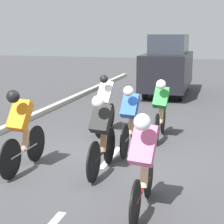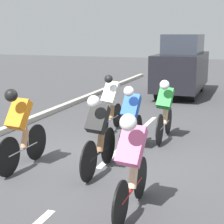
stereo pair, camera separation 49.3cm
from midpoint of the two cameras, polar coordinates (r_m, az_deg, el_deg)
name	(u,v)px [view 2 (the right image)]	position (r m, az deg, el deg)	size (l,w,h in m)	color
ground_plane	(109,159)	(7.64, 1.41, -7.13)	(60.00, 60.00, 0.00)	#424244
lane_stripe_mid	(111,157)	(7.73, 1.64, -6.88)	(0.12, 1.40, 0.01)	white
lane_stripe_far	(149,122)	(10.70, 6.95, -1.58)	(0.12, 1.40, 0.01)	white
cyclist_green	(165,109)	(8.85, 9.64, 0.48)	(0.36, 1.72, 1.47)	black
cyclist_pink	(131,160)	(5.17, 5.70, -7.39)	(0.36, 1.63, 1.50)	black
cyclist_black	(98,133)	(6.65, -0.01, -3.18)	(0.35, 1.69, 1.48)	black
cyclist_white	(111,102)	(9.41, 1.27, 1.48)	(0.38, 1.69, 1.50)	black
cyclist_orange	(20,127)	(7.01, -11.91, -2.25)	(0.35, 1.68, 1.55)	black
cyclist_blue	(131,118)	(7.85, 4.72, -0.93)	(0.35, 1.67, 1.46)	black
support_car	(182,66)	(15.46, 11.50, 6.94)	(1.70, 4.24, 2.43)	black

